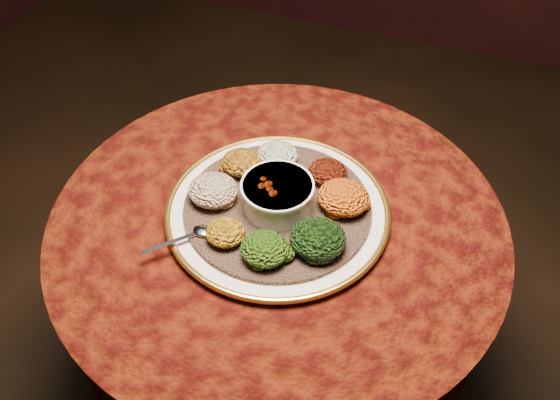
% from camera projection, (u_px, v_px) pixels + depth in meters
% --- Properties ---
extents(table, '(0.96, 0.96, 0.73)m').
position_uv_depth(table, '(278.00, 272.00, 1.43)').
color(table, black).
rests_on(table, ground).
extents(platter, '(0.58, 0.58, 0.02)m').
position_uv_depth(platter, '(278.00, 211.00, 1.30)').
color(platter, silver).
rests_on(platter, table).
extents(injera, '(0.39, 0.39, 0.01)m').
position_uv_depth(injera, '(278.00, 208.00, 1.29)').
color(injera, brown).
rests_on(injera, platter).
extents(stew_bowl, '(0.15, 0.15, 0.06)m').
position_uv_depth(stew_bowl, '(277.00, 194.00, 1.26)').
color(stew_bowl, silver).
rests_on(stew_bowl, injera).
extents(spoon, '(0.11, 0.11, 0.01)m').
position_uv_depth(spoon, '(198.00, 233.00, 1.23)').
color(spoon, silver).
rests_on(spoon, injera).
extents(portion_ayib, '(0.09, 0.09, 0.04)m').
position_uv_depth(portion_ayib, '(278.00, 155.00, 1.37)').
color(portion_ayib, silver).
rests_on(portion_ayib, injera).
extents(portion_kitfo, '(0.08, 0.08, 0.04)m').
position_uv_depth(portion_kitfo, '(328.00, 172.00, 1.33)').
color(portion_kitfo, black).
rests_on(portion_kitfo, injera).
extents(portion_tikil, '(0.11, 0.10, 0.05)m').
position_uv_depth(portion_tikil, '(344.00, 197.00, 1.27)').
color(portion_tikil, '#B06D0E').
rests_on(portion_tikil, injera).
extents(portion_gomen, '(0.11, 0.10, 0.05)m').
position_uv_depth(portion_gomen, '(318.00, 238.00, 1.19)').
color(portion_gomen, black).
rests_on(portion_gomen, injera).
extents(portion_mixveg, '(0.09, 0.09, 0.05)m').
position_uv_depth(portion_mixveg, '(265.00, 249.00, 1.18)').
color(portion_mixveg, maroon).
rests_on(portion_mixveg, injera).
extents(portion_kik, '(0.08, 0.07, 0.04)m').
position_uv_depth(portion_kik, '(225.00, 233.00, 1.21)').
color(portion_kik, '#AC810F').
rests_on(portion_kik, injera).
extents(portion_timatim, '(0.10, 0.10, 0.05)m').
position_uv_depth(portion_timatim, '(213.00, 190.00, 1.29)').
color(portion_timatim, maroon).
rests_on(portion_timatim, injera).
extents(portion_shiro, '(0.09, 0.08, 0.04)m').
position_uv_depth(portion_shiro, '(242.00, 162.00, 1.35)').
color(portion_shiro, '#976B12').
rests_on(portion_shiro, injera).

